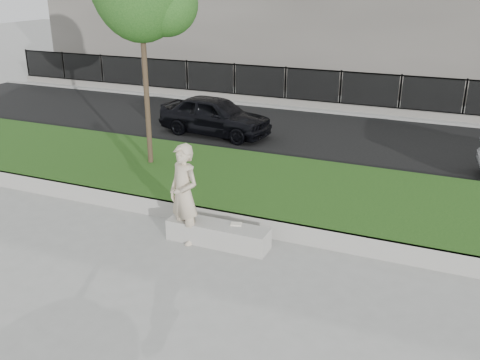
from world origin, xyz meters
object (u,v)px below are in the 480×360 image
at_px(stone_bench, 218,234).
at_px(car_dark, 215,116).
at_px(book, 236,224).
at_px(man, 184,195).

distance_m(stone_bench, car_dark, 7.63).
bearing_deg(car_dark, stone_bench, -147.63).
bearing_deg(stone_bench, book, 21.25).
xyz_separation_m(stone_bench, book, (0.33, 0.13, 0.22)).
bearing_deg(stone_bench, man, -166.74).
bearing_deg(car_dark, man, -152.52).
height_order(stone_bench, man, man).
height_order(stone_bench, book, book).
bearing_deg(car_dark, book, -144.95).
bearing_deg(man, book, 38.60).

